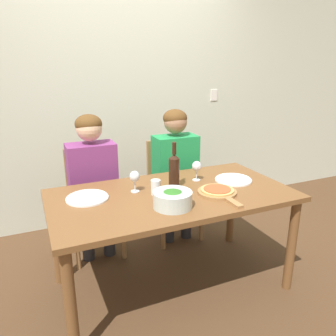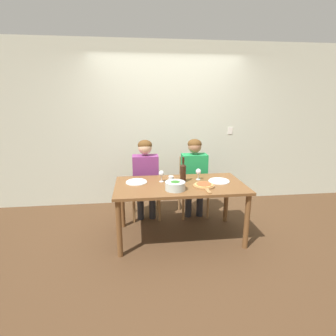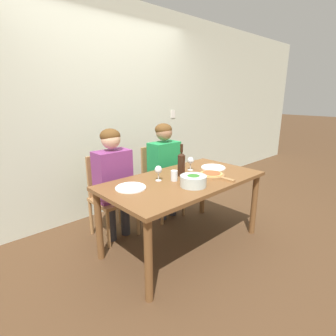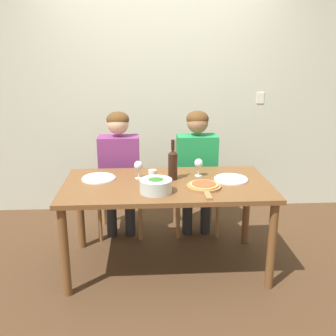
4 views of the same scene
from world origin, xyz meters
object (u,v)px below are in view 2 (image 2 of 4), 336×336
object	(u,v)px
broccoli_bowl	(175,186)
wine_glass_left	(161,174)
person_man	(194,171)
wine_bottle	(183,172)
chair_left	(146,185)
water_tumbler	(171,180)
wine_glass_right	(198,172)
chair_right	(192,184)
dinner_plate_left	(136,182)
pizza_on_board	(204,186)
person_woman	(146,172)
dinner_plate_right	(219,181)

from	to	relation	value
broccoli_bowl	wine_glass_left	size ratio (longest dim) A/B	1.61
person_man	wine_bottle	bearing A→B (deg)	-116.47
chair_left	water_tumbler	size ratio (longest dim) A/B	8.81
wine_bottle	wine_glass_right	size ratio (longest dim) A/B	2.20
chair_right	wine_glass_right	size ratio (longest dim) A/B	5.99
dinner_plate_left	pizza_on_board	world-z (taller)	pizza_on_board
person_woman	person_man	world-z (taller)	same
pizza_on_board	wine_bottle	bearing A→B (deg)	134.52
dinner_plate_left	water_tumbler	xyz separation A→B (m)	(0.44, -0.11, 0.04)
dinner_plate_left	dinner_plate_right	world-z (taller)	same
dinner_plate_right	pizza_on_board	xyz separation A→B (m)	(-0.25, -0.18, 0.01)
dinner_plate_right	water_tumbler	xyz separation A→B (m)	(-0.64, -0.02, 0.04)
broccoli_bowl	pizza_on_board	xyz separation A→B (m)	(0.37, 0.07, -0.04)
chair_left	dinner_plate_left	size ratio (longest dim) A/B	3.29
water_tumbler	person_woman	bearing A→B (deg)	116.18
chair_left	wine_bottle	distance (m)	0.89
person_woman	wine_glass_left	size ratio (longest dim) A/B	8.02
broccoli_bowl	wine_glass_right	distance (m)	0.52
chair_right	person_woman	xyz separation A→B (m)	(-0.74, -0.11, 0.24)
chair_left	wine_glass_left	size ratio (longest dim) A/B	5.99
pizza_on_board	chair_right	bearing A→B (deg)	86.83
person_woman	wine_glass_right	world-z (taller)	person_woman
chair_right	person_man	distance (m)	0.27
chair_right	dinner_plate_right	bearing A→B (deg)	-74.38
chair_right	wine_bottle	bearing A→B (deg)	-112.48
chair_left	water_tumbler	bearing A→B (deg)	-67.40
person_man	water_tumbler	xyz separation A→B (m)	(-0.44, -0.61, 0.06)
dinner_plate_left	dinner_plate_right	size ratio (longest dim) A/B	1.00
chair_left	water_tumbler	xyz separation A→B (m)	(0.30, -0.73, 0.30)
wine_bottle	chair_right	bearing A→B (deg)	67.52
broccoli_bowl	water_tumbler	bearing A→B (deg)	94.80
dinner_plate_left	broccoli_bowl	bearing A→B (deg)	-36.21
dinner_plate_left	person_man	bearing A→B (deg)	30.09
wine_glass_left	chair_right	bearing A→B (deg)	48.46
chair_left	dinner_plate_left	world-z (taller)	chair_left
person_man	wine_bottle	world-z (taller)	person_man
chair_right	person_woman	world-z (taller)	person_woman
person_woman	wine_bottle	xyz separation A→B (m)	(0.47, -0.55, 0.14)
water_tumbler	dinner_plate_right	bearing A→B (deg)	1.47
chair_left	chair_right	bearing A→B (deg)	0.00
dinner_plate_left	wine_glass_left	size ratio (longest dim) A/B	1.82
dinner_plate_left	person_woman	bearing A→B (deg)	74.93
broccoli_bowl	water_tumbler	xyz separation A→B (m)	(-0.02, 0.23, -0.00)
dinner_plate_right	wine_glass_right	distance (m)	0.30
chair_left	wine_bottle	xyz separation A→B (m)	(0.47, -0.66, 0.38)
wine_glass_right	water_tumbler	world-z (taller)	wine_glass_right
chair_right	pizza_on_board	xyz separation A→B (m)	(-0.05, -0.89, 0.27)
person_man	water_tumbler	world-z (taller)	person_man
chair_left	broccoli_bowl	bearing A→B (deg)	-71.41
wine_glass_right	water_tumbler	xyz separation A→B (m)	(-0.39, -0.14, -0.05)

